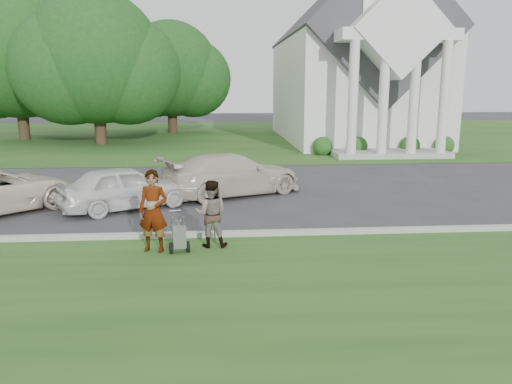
{
  "coord_description": "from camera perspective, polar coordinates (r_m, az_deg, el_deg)",
  "views": [
    {
      "loc": [
        -0.29,
        -11.59,
        3.74
      ],
      "look_at": [
        0.59,
        0.0,
        1.27
      ],
      "focal_mm": 35.0,
      "sensor_mm": 36.0,
      "label": 1
    }
  ],
  "objects": [
    {
      "name": "church",
      "position": [
        35.99,
        11.02,
        15.29
      ],
      "size": [
        9.19,
        19.0,
        24.1
      ],
      "color": "white",
      "rests_on": "ground"
    },
    {
      "name": "striping_cart",
      "position": [
        11.54,
        -8.77,
        -5.2
      ],
      "size": [
        0.53,
        0.94,
        0.83
      ],
      "rotation": [
        0.0,
        0.0,
        0.2
      ],
      "color": "black",
      "rests_on": "ground"
    },
    {
      "name": "person_right",
      "position": [
        11.77,
        -5.18,
        -2.54
      ],
      "size": [
        0.81,
        0.65,
        1.59
      ],
      "primitive_type": "imported",
      "rotation": [
        0.0,
        0.0,
        3.07
      ],
      "color": "#999999",
      "rests_on": "ground"
    },
    {
      "name": "tree_left",
      "position": [
        34.49,
        -17.81,
        13.72
      ],
      "size": [
        10.63,
        8.4,
        9.71
      ],
      "color": "#332316",
      "rests_on": "ground"
    },
    {
      "name": "tree_back",
      "position": [
        41.76,
        -9.71,
        13.19
      ],
      "size": [
        9.61,
        7.6,
        8.89
      ],
      "color": "#332316",
      "rests_on": "ground"
    },
    {
      "name": "parking_meter_near",
      "position": [
        12.09,
        -4.79,
        -1.89
      ],
      "size": [
        0.1,
        0.09,
        1.35
      ],
      "color": "gray",
      "rests_on": "ground"
    },
    {
      "name": "tree_far",
      "position": [
        39.12,
        -25.66,
        13.72
      ],
      "size": [
        11.64,
        9.2,
        10.73
      ],
      "color": "#332316",
      "rests_on": "ground"
    },
    {
      "name": "car_c",
      "position": [
        17.44,
        -2.74,
        2.05
      ],
      "size": [
        5.41,
        4.14,
        1.46
      ],
      "primitive_type": "imported",
      "rotation": [
        0.0,
        0.0,
        2.05
      ],
      "color": "beige",
      "rests_on": "ground"
    },
    {
      "name": "curb",
      "position": [
        12.69,
        -2.87,
        -4.81
      ],
      "size": [
        80.0,
        0.18,
        0.15
      ],
      "primitive_type": "cube",
      "color": "#9E9E93",
      "rests_on": "ground"
    },
    {
      "name": "ground",
      "position": [
        12.19,
        -2.8,
        -5.9
      ],
      "size": [
        120.0,
        120.0,
        0.0
      ],
      "primitive_type": "plane",
      "color": "#333335",
      "rests_on": "ground"
    },
    {
      "name": "grass_strip",
      "position": [
        9.37,
        -2.28,
        -11.51
      ],
      "size": [
        80.0,
        7.0,
        0.01
      ],
      "primitive_type": "cube",
      "color": "#224F1B",
      "rests_on": "ground"
    },
    {
      "name": "church_lawn",
      "position": [
        38.77,
        -3.92,
        6.45
      ],
      "size": [
        80.0,
        30.0,
        0.01
      ],
      "primitive_type": "cube",
      "color": "#224F1B",
      "rests_on": "ground"
    },
    {
      "name": "person_left",
      "position": [
        11.58,
        -11.67,
        -2.22
      ],
      "size": [
        0.78,
        0.61,
        1.9
      ],
      "primitive_type": "imported",
      "rotation": [
        0.0,
        0.0,
        -0.24
      ],
      "color": "#999999",
      "rests_on": "ground"
    },
    {
      "name": "car_b",
      "position": [
        15.9,
        -14.71,
        0.51
      ],
      "size": [
        4.28,
        3.39,
        1.37
      ],
      "primitive_type": "imported",
      "rotation": [
        0.0,
        0.0,
        2.09
      ],
      "color": "silver",
      "rests_on": "ground"
    }
  ]
}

